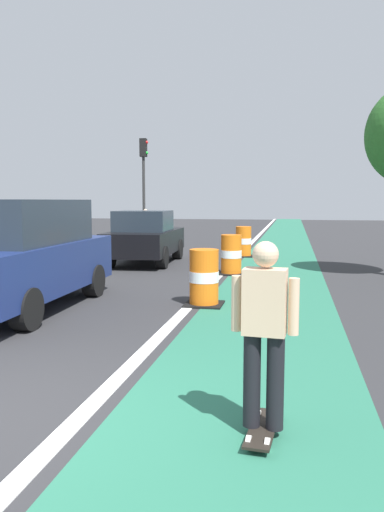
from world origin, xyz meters
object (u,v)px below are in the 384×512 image
object	(u,v)px
parked_sedan_second	(145,238)
skateboarder_on_lane	(264,333)
traffic_barrel_front	(204,278)
pedestrian_crossing	(146,224)
parked_suv_nearest	(22,254)
pedestrian_waiting	(145,226)
traffic_barrel_back	(243,242)
traffic_barrel_mid	(231,255)
traffic_light_corner	(144,171)

from	to	relation	value
parked_sedan_second	skateboarder_on_lane	bearing A→B (deg)	-68.65
traffic_barrel_front	pedestrian_crossing	world-z (taller)	pedestrian_crossing
parked_suv_nearest	pedestrian_waiting	bearing A→B (deg)	97.27
parked_suv_nearest	pedestrian_waiting	size ratio (longest dim) A/B	2.88
traffic_barrel_back	parked_sedan_second	bearing A→B (deg)	-138.88
parked_sedan_second	traffic_barrel_mid	distance (m)	3.59
parked_sedan_second	traffic_light_corner	xyz separation A→B (m)	(-2.75, 9.06, 2.67)
traffic_barrel_front	traffic_barrel_mid	distance (m)	4.21
skateboarder_on_lane	pedestrian_crossing	bearing A→B (deg)	109.33
parked_suv_nearest	traffic_barrel_back	world-z (taller)	parked_suv_nearest
parked_sedan_second	traffic_barrel_back	distance (m)	3.90
parked_sedan_second	pedestrian_waiting	bearing A→B (deg)	106.65
skateboarder_on_lane	pedestrian_waiting	distance (m)	19.13
parked_sedan_second	traffic_light_corner	distance (m)	9.83
skateboarder_on_lane	pedestrian_crossing	world-z (taller)	skateboarder_on_lane
skateboarder_on_lane	parked_sedan_second	bearing A→B (deg)	111.35
pedestrian_crossing	parked_suv_nearest	bearing A→B (deg)	-81.96
skateboarder_on_lane	pedestrian_waiting	world-z (taller)	skateboarder_on_lane
traffic_light_corner	pedestrian_crossing	distance (m)	2.84
parked_sedan_second	pedestrian_waiting	size ratio (longest dim) A/B	2.60
pedestrian_crossing	traffic_barrel_back	bearing A→B (deg)	-46.14
parked_suv_nearest	pedestrian_waiting	distance (m)	13.88
traffic_light_corner	pedestrian_crossing	size ratio (longest dim) A/B	3.17
traffic_barrel_back	traffic_barrel_mid	bearing A→B (deg)	-88.75
skateboarder_on_lane	traffic_barrel_front	distance (m)	5.47
traffic_light_corner	pedestrian_waiting	distance (m)	3.66
traffic_barrel_mid	skateboarder_on_lane	bearing A→B (deg)	-81.46
traffic_barrel_front	traffic_barrel_mid	world-z (taller)	same
traffic_barrel_back	parked_suv_nearest	bearing A→B (deg)	-108.06
parked_sedan_second	pedestrian_waiting	xyz separation A→B (m)	(-1.99, 6.64, 0.03)
traffic_barrel_back	pedestrian_crossing	world-z (taller)	pedestrian_crossing
parked_sedan_second	pedestrian_crossing	size ratio (longest dim) A/B	2.60
traffic_barrel_front	traffic_barrel_back	world-z (taller)	same
skateboarder_on_lane	traffic_light_corner	world-z (taller)	traffic_light_corner
traffic_barrel_front	skateboarder_on_lane	bearing A→B (deg)	-74.69
parked_suv_nearest	traffic_barrel_front	xyz separation A→B (m)	(3.24, 1.02, -0.50)
parked_sedan_second	traffic_barrel_mid	xyz separation A→B (m)	(3.03, -1.91, -0.30)
traffic_barrel_front	traffic_barrel_back	xyz separation A→B (m)	(-0.08, 8.67, 0.00)
skateboarder_on_lane	traffic_light_corner	bearing A→B (deg)	109.40
parked_sedan_second	traffic_barrel_front	xyz separation A→B (m)	(3.01, -6.11, -0.30)
traffic_barrel_mid	traffic_light_corner	xyz separation A→B (m)	(-5.77, 10.96, 2.97)
skateboarder_on_lane	traffic_barrel_mid	bearing A→B (deg)	98.54
parked_suv_nearest	traffic_barrel_front	world-z (taller)	parked_suv_nearest
skateboarder_on_lane	traffic_barrel_mid	distance (m)	9.59
traffic_barrel_front	pedestrian_crossing	bearing A→B (deg)	110.78
traffic_light_corner	pedestrian_crossing	world-z (taller)	traffic_light_corner
parked_sedan_second	traffic_barrel_front	bearing A→B (deg)	-63.81
parked_suv_nearest	traffic_barrel_back	bearing A→B (deg)	71.94
traffic_barrel_front	traffic_light_corner	world-z (taller)	traffic_light_corner
parked_sedan_second	traffic_barrel_mid	bearing A→B (deg)	-32.21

